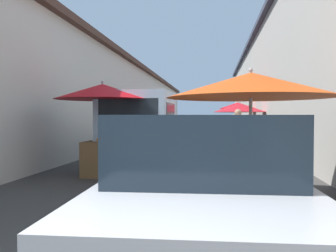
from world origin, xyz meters
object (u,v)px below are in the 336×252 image
(delivery_truck, at_px, (144,131))
(vendor_by_crates, at_px, (238,131))
(fruit_stall_mid_lane, at_px, (249,96))
(vendor_in_shade, at_px, (234,133))
(fruit_stall_far_left, at_px, (237,110))
(fruit_stall_near_left, at_px, (240,112))
(fruit_stall_near_right, at_px, (102,103))
(hatchback_car, at_px, (202,186))
(plastic_stool, at_px, (238,158))
(parked_scooter, at_px, (237,149))

(delivery_truck, xyz_separation_m, vendor_by_crates, (2.11, -2.69, -0.06))
(fruit_stall_mid_lane, distance_m, vendor_in_shade, 6.64)
(fruit_stall_far_left, bearing_deg, fruit_stall_near_left, 178.18)
(fruit_stall_near_right, height_order, vendor_in_shade, fruit_stall_near_right)
(fruit_stall_far_left, height_order, hatchback_car, fruit_stall_far_left)
(hatchback_car, distance_m, delivery_truck, 6.15)
(fruit_stall_near_right, bearing_deg, fruit_stall_near_left, -23.68)
(vendor_in_shade, bearing_deg, plastic_stool, 179.10)
(fruit_stall_near_left, height_order, parked_scooter, fruit_stall_near_left)
(fruit_stall_mid_lane, relative_size, parked_scooter, 1.66)
(vendor_in_shade, distance_m, plastic_stool, 2.93)
(fruit_stall_near_right, height_order, hatchback_car, fruit_stall_near_right)
(delivery_truck, xyz_separation_m, parked_scooter, (1.33, -2.63, -0.59))
(parked_scooter, bearing_deg, plastic_stool, 176.41)
(fruit_stall_far_left, height_order, parked_scooter, fruit_stall_far_left)
(fruit_stall_near_left, distance_m, parked_scooter, 6.67)
(fruit_stall_far_left, bearing_deg, fruit_stall_mid_lane, 176.98)
(vendor_in_shade, xyz_separation_m, plastic_stool, (-2.88, 0.05, -0.54))
(fruit_stall_mid_lane, xyz_separation_m, plastic_stool, (3.69, -0.06, -1.44))
(vendor_by_crates, bearing_deg, fruit_stall_near_left, -4.88)
(fruit_stall_far_left, height_order, plastic_stool, fruit_stall_far_left)
(hatchback_car, bearing_deg, fruit_stall_near_left, -5.73)
(fruit_stall_mid_lane, bearing_deg, plastic_stool, -0.97)
(delivery_truck, bearing_deg, fruit_stall_near_left, -22.03)
(fruit_stall_far_left, bearing_deg, plastic_stool, 176.34)
(fruit_stall_far_left, distance_m, vendor_by_crates, 9.95)
(hatchback_car, bearing_deg, fruit_stall_near_right, 29.10)
(hatchback_car, xyz_separation_m, vendor_by_crates, (7.98, -0.89, 0.24))
(fruit_stall_near_left, xyz_separation_m, parked_scooter, (-6.53, 0.55, -1.24))
(fruit_stall_near_right, height_order, fruit_stall_near_left, fruit_stall_near_right)
(vendor_by_crates, bearing_deg, parked_scooter, 175.45)
(fruit_stall_mid_lane, distance_m, fruit_stall_near_left, 11.41)
(fruit_stall_mid_lane, relative_size, fruit_stall_near_left, 1.08)
(vendor_by_crates, height_order, plastic_stool, vendor_by_crates)
(vendor_in_shade, bearing_deg, delivery_truck, 139.51)
(fruit_stall_mid_lane, height_order, plastic_stool, fruit_stall_mid_lane)
(fruit_stall_near_right, relative_size, fruit_stall_near_left, 0.90)
(fruit_stall_near_right, relative_size, delivery_truck, 0.46)
(delivery_truck, bearing_deg, hatchback_car, -162.93)
(vendor_by_crates, distance_m, parked_scooter, 0.95)
(fruit_stall_far_left, xyz_separation_m, parked_scooter, (-10.67, 0.68, -1.38))
(fruit_stall_mid_lane, relative_size, vendor_by_crates, 1.66)
(fruit_stall_mid_lane, relative_size, hatchback_car, 0.70)
(fruit_stall_mid_lane, relative_size, plastic_stool, 6.42)
(vendor_in_shade, relative_size, parked_scooter, 0.90)
(vendor_by_crates, distance_m, vendor_in_shade, 0.95)
(delivery_truck, distance_m, vendor_in_shade, 4.01)
(fruit_stall_far_left, height_order, vendor_in_shade, fruit_stall_far_left)
(fruit_stall_mid_lane, height_order, parked_scooter, fruit_stall_mid_lane)
(hatchback_car, relative_size, plastic_stool, 9.12)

